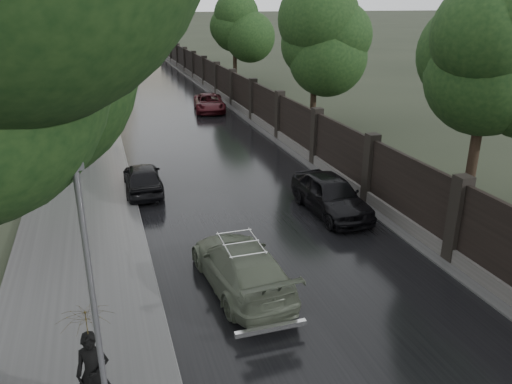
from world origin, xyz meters
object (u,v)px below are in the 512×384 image
Objects in this scene: tree_right_c at (234,29)px; car_right_near at (331,195)px; car_right_far at (209,103)px; hatchback_left at (143,178)px; tree_right_b at (316,44)px; pedestrian_umbrella at (87,331)px; tree_right_a at (486,76)px; lamp_post at (94,306)px; volga_sedan at (241,266)px; tree_left_far at (41,36)px; traffic_light at (109,90)px.

tree_right_c reaches higher than car_right_near.
hatchback_left is at bearing -104.44° from car_right_far.
tree_right_b is at bearing 66.84° from car_right_near.
tree_right_b reaches higher than car_right_near.
tree_right_a is at bearing 35.46° from pedestrian_umbrella.
lamp_post is 5.75m from volga_sedan.
lamp_post is 11.53m from car_right_near.
lamp_post reaches higher than pedestrian_umbrella.
tree_right_c is (0.00, 18.00, 0.00)m from tree_right_b.
volga_sedan reaches higher than hatchback_left.
car_right_far is (-5.03, 6.56, -4.34)m from tree_right_b.
tree_left_far is 2.82× the size of pedestrian_umbrella.
lamp_post is at bearing 82.85° from hatchback_left.
pedestrian_umbrella is at bearing 38.31° from volga_sedan.
traffic_light is at bearing 124.77° from tree_right_a.
tree_left_far is 1.70× the size of car_right_far.
tree_left_far is 23.62m from car_right_near.
traffic_light reaches higher than car_right_far.
volga_sedan reaches higher than car_right_far.
lamp_post is 1.17× the size of car_right_far.
tree_left_far is 26.91m from tree_right_a.
tree_right_a is 1.61× the size of car_right_far.
lamp_post reaches higher than car_right_near.
car_right_near is at bearing 147.67° from hatchback_left.
volga_sedan is (-9.30, -2.50, -4.30)m from tree_right_a.
hatchback_left is (-11.10, 5.64, -4.33)m from tree_right_a.
tree_right_a is 6.55m from car_right_near.
pedestrian_umbrella is (-1.29, -23.04, -0.49)m from traffic_light.
tree_right_c is 40.35m from pedestrian_umbrella.
pedestrian_umbrella is (-13.09, -6.05, -3.05)m from tree_right_a.
lamp_post is 1.28× the size of traffic_light.
tree_right_c is 2.68× the size of pedestrian_umbrella.
tree_right_b is at bearing -124.16° from volga_sedan.
tree_right_a is at bearing -90.00° from tree_right_b.
tree_left_far is 1.05× the size of tree_right_a.
traffic_light reaches higher than volga_sedan.
car_right_far is (10.47, -1.44, -4.64)m from tree_left_far.
traffic_light is (-11.80, -15.01, -2.55)m from tree_right_c.
traffic_light is 23.08m from pedestrian_umbrella.
tree_right_b is 1.68× the size of car_right_near.
lamp_post is 0.91m from pedestrian_umbrella.
car_right_near is at bearing 44.35° from lamp_post.
tree_right_a is 32.00m from tree_right_c.
pedestrian_umbrella is at bearing -155.20° from tree_right_a.
tree_right_a reaches higher than car_right_near.
car_right_near is at bearing -110.83° from tree_right_b.
car_right_near is at bearing -143.66° from volga_sedan.
hatchback_left is (4.40, -16.36, -4.62)m from tree_left_far.
hatchback_left is 0.87× the size of car_right_near.
tree_right_b reaches higher than pedestrian_umbrella.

